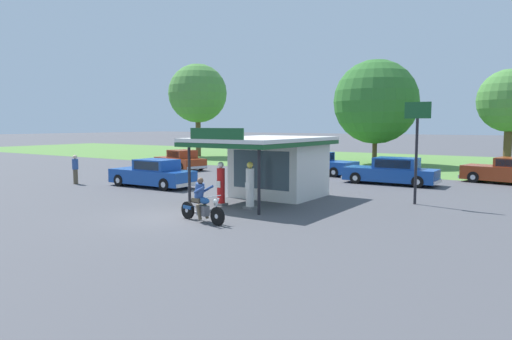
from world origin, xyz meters
TOP-DOWN VIEW (x-y plane):
  - ground_plane at (0.00, 0.00)m, footprint 300.00×300.00m
  - grass_verge_strip at (0.00, 30.00)m, footprint 120.00×24.00m
  - service_station_kiosk at (0.73, 6.11)m, footprint 4.41×6.76m
  - gas_pump_nearside at (-0.02, 2.89)m, footprint 0.44×0.44m
  - gas_pump_offside at (1.48, 2.89)m, footprint 0.44×0.44m
  - motorcycle_with_rider at (1.52, -0.21)m, footprint 2.26×0.76m
  - featured_classic_sedan at (-6.80, 5.50)m, footprint 5.30×1.94m
  - parked_car_back_row_far_right at (-12.52, 13.86)m, footprint 5.19×3.01m
  - parked_car_back_row_left at (3.79, 13.97)m, footprint 5.42×2.01m
  - parked_car_second_row_spare at (9.48, 17.89)m, footprint 5.40×2.71m
  - parked_car_back_row_right at (-2.18, 16.44)m, footprint 5.69×2.46m
  - bystander_standing_back_lot at (-11.46, 3.91)m, footprint 0.34×0.34m
  - bystander_admiring_sedan at (-5.77, 12.22)m, footprint 0.38×0.38m
  - tree_oak_far_left at (-1.92, 26.82)m, footprint 7.20×7.20m
  - tree_oak_centre at (8.40, 26.82)m, footprint 4.65×4.65m
  - tree_oak_right at (-21.11, 25.93)m, footprint 6.21×6.21m
  - roadside_pole_sign at (6.79, 7.78)m, footprint 1.10×0.12m

SIDE VIEW (x-z plane):
  - ground_plane at x=0.00m, z-range 0.00..0.00m
  - grass_verge_strip at x=0.00m, z-range 0.00..0.01m
  - motorcycle_with_rider at x=1.52m, z-range -0.14..1.44m
  - parked_car_back_row_far_right at x=-12.52m, z-range -0.08..1.42m
  - parked_car_second_row_spare at x=9.48m, z-range -0.07..1.45m
  - featured_classic_sedan at x=-6.80m, z-range -0.07..1.47m
  - parked_car_back_row_right at x=-2.18m, z-range -0.06..1.47m
  - parked_car_back_row_left at x=3.79m, z-range -0.06..1.48m
  - gas_pump_nearside at x=-0.02m, z-range -0.08..1.78m
  - gas_pump_offside at x=1.48m, z-range -0.08..1.85m
  - bystander_standing_back_lot at x=-11.46m, z-range 0.05..1.73m
  - bystander_admiring_sedan at x=-5.77m, z-range 0.07..1.82m
  - service_station_kiosk at x=0.73m, z-range 0.01..3.31m
  - roadside_pole_sign at x=6.79m, z-range 0.83..5.22m
  - tree_oak_centre at x=8.40m, z-range 1.40..8.91m
  - tree_oak_far_left at x=-1.92m, z-range 0.69..9.65m
  - tree_oak_right at x=-21.11m, z-range 1.61..11.43m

